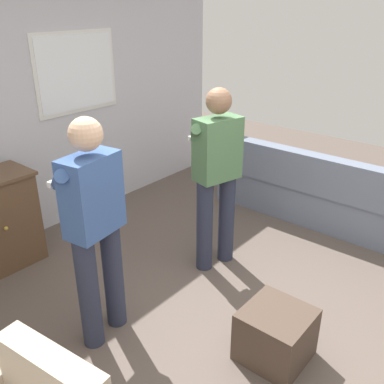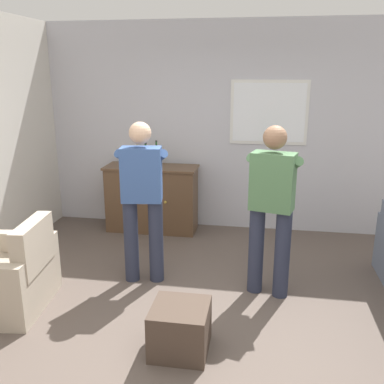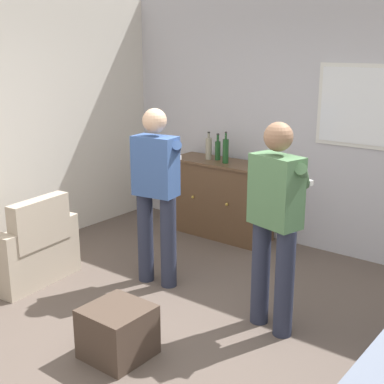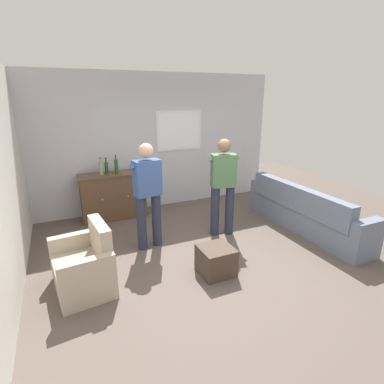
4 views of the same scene
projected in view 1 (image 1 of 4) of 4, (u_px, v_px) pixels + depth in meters
ground at (254, 323)px, 3.37m from camera, size 10.40×10.40×0.00m
wall_back_with_window at (40, 99)px, 4.35m from camera, size 5.20×0.15×2.80m
couch at (323, 197)px, 4.77m from camera, size 0.57×2.60×0.84m
ottoman at (276, 335)px, 2.99m from camera, size 0.45×0.45×0.39m
person_standing_left at (94, 224)px, 2.91m from camera, size 0.55×0.50×1.68m
person_standing_right at (216, 172)px, 3.77m from camera, size 0.54×0.51×1.68m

